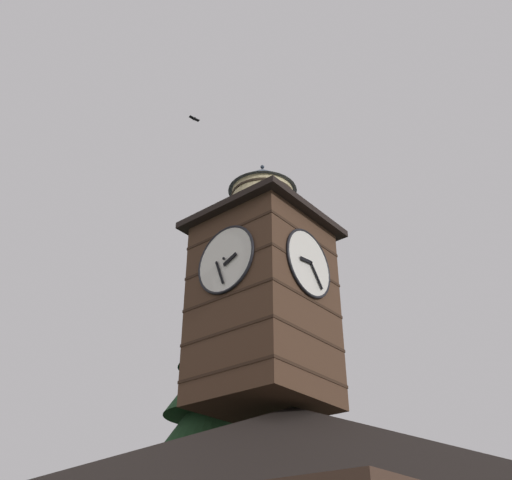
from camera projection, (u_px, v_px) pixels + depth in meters
The scene contains 3 objects.
clock_tower at pixel (263, 291), 21.01m from camera, with size 4.62×4.62×9.80m.
pine_tree_behind at pixel (210, 456), 22.45m from camera, with size 6.46×6.46×15.57m.
flying_bird_high at pixel (194, 119), 25.87m from camera, with size 0.51×0.24×0.11m.
Camera 1 is at (13.63, 11.00, 2.38)m, focal length 41.62 mm.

